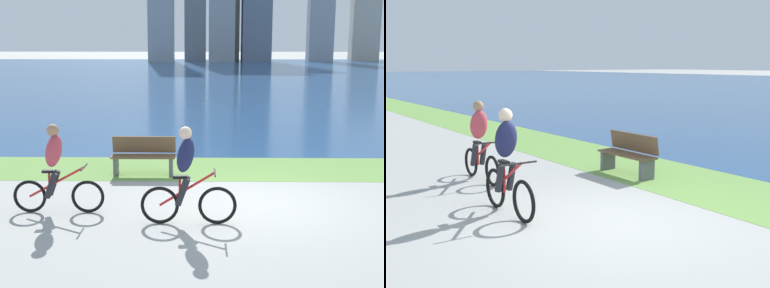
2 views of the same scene
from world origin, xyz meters
TOP-DOWN VIEW (x-y plane):
  - ground_plane at (0.00, 0.00)m, footprint 300.00×300.00m
  - grass_strip_bayside at (0.00, 2.96)m, footprint 120.00×2.49m
  - bay_water_surface at (0.00, 44.01)m, footprint 300.00×79.62m
  - cyclist_lead at (-1.29, -1.11)m, footprint 1.66×0.52m
  - cyclist_trailing at (-3.70, -0.53)m, footprint 1.68×0.52m
  - bench_near_path at (-2.40, 2.36)m, footprint 1.50×0.47m

SIDE VIEW (x-z plane):
  - ground_plane at x=0.00m, z-range 0.00..0.00m
  - bay_water_surface at x=0.00m, z-range 0.00..0.00m
  - grass_strip_bayside at x=0.00m, z-range 0.00..0.01m
  - bench_near_path at x=-2.40m, z-range 0.00..0.90m
  - cyclist_trailing at x=-3.70m, z-range 0.00..1.65m
  - cyclist_lead at x=-1.29m, z-range -0.01..1.69m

